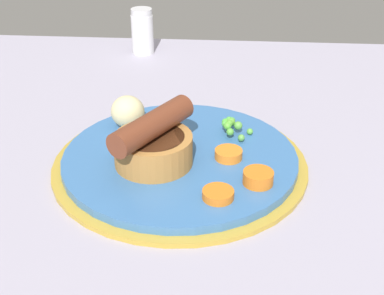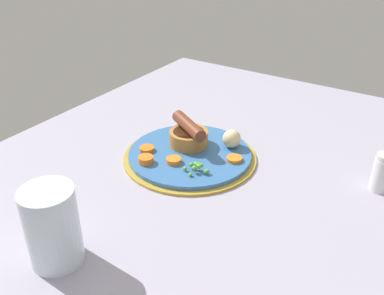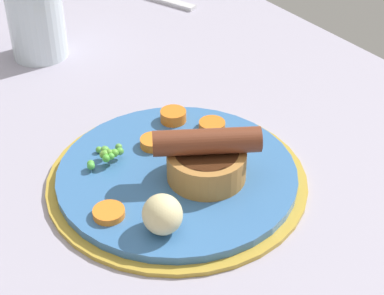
{
  "view_description": "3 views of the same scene",
  "coord_description": "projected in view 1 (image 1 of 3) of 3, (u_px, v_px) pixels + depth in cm",
  "views": [
    {
      "loc": [
        4.12,
        -49.86,
        32.91
      ],
      "look_at": [
        0.6,
        -3.08,
        6.05
      ],
      "focal_mm": 50.0,
      "sensor_mm": 36.0,
      "label": 1
    },
    {
      "loc": [
        61.43,
        39.12,
        47.39
      ],
      "look_at": [
        -0.97,
        -1.35,
        5.47
      ],
      "focal_mm": 40.0,
      "sensor_mm": 36.0,
      "label": 2
    },
    {
      "loc": [
        -44.05,
        26.74,
        44.72
      ],
      "look_at": [
        -1.66,
        -3.01,
        7.36
      ],
      "focal_mm": 60.0,
      "sensor_mm": 36.0,
      "label": 3
    }
  ],
  "objects": [
    {
      "name": "sausage_pudding",
      "position": [
        153.0,
        143.0,
        0.53
      ],
      "size": [
        7.97,
        10.39,
        5.64
      ],
      "rotation": [
        0.0,
        0.0,
        1.04
      ],
      "color": "#AD7538",
      "rests_on": "dinner_plate"
    },
    {
      "name": "carrot_slice_1",
      "position": [
        229.0,
        154.0,
        0.55
      ],
      "size": [
        4.0,
        4.0,
        0.96
      ],
      "primitive_type": "cylinder",
      "rotation": [
        0.0,
        0.0,
        5.32
      ],
      "color": "orange",
      "rests_on": "dinner_plate"
    },
    {
      "name": "carrot_slice_0",
      "position": [
        258.0,
        178.0,
        0.51
      ],
      "size": [
        3.93,
        3.93,
        1.29
      ],
      "primitive_type": "cylinder",
      "rotation": [
        0.0,
        0.0,
        4.27
      ],
      "color": "orange",
      "rests_on": "dinner_plate"
    },
    {
      "name": "carrot_slice_2",
      "position": [
        218.0,
        194.0,
        0.49
      ],
      "size": [
        3.7,
        3.7,
        0.81
      ],
      "primitive_type": "cylinder",
      "rotation": [
        0.0,
        0.0,
        4.41
      ],
      "color": "orange",
      "rests_on": "dinner_plate"
    },
    {
      "name": "dinner_plate",
      "position": [
        180.0,
        161.0,
        0.57
      ],
      "size": [
        26.84,
        26.84,
        1.4
      ],
      "color": "#B79333",
      "rests_on": "dining_table"
    },
    {
      "name": "carrot_slice_6",
      "position": [
        170.0,
        113.0,
        0.64
      ],
      "size": [
        3.47,
        3.47,
        0.7
      ],
      "primitive_type": "cylinder",
      "rotation": [
        0.0,
        0.0,
        1.72
      ],
      "color": "orange",
      "rests_on": "dinner_plate"
    },
    {
      "name": "salt_shaker",
      "position": [
        142.0,
        31.0,
        0.86
      ],
      "size": [
        3.53,
        3.53,
        7.2
      ],
      "color": "silver",
      "rests_on": "dining_table"
    },
    {
      "name": "pea_pile",
      "position": [
        232.0,
        126.0,
        0.6
      ],
      "size": [
        3.54,
        4.81,
        1.74
      ],
      "color": "#51B93A",
      "rests_on": "dinner_plate"
    },
    {
      "name": "dining_table",
      "position": [
        189.0,
        169.0,
        0.59
      ],
      "size": [
        110.0,
        80.0,
        3.0
      ],
      "primitive_type": "cube",
      "color": "#9E99AD",
      "rests_on": "ground"
    },
    {
      "name": "potato_chunk_0",
      "position": [
        128.0,
        112.0,
        0.61
      ],
      "size": [
        4.52,
        4.39,
        3.73
      ],
      "primitive_type": "ellipsoid",
      "rotation": [
        0.0,
        0.0,
        1.37
      ],
      "color": "beige",
      "rests_on": "dinner_plate"
    }
  ]
}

